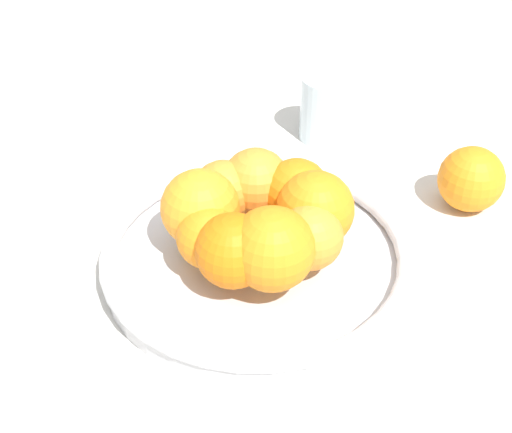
{
  "coord_description": "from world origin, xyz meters",
  "views": [
    {
      "loc": [
        0.5,
        0.27,
        0.51
      ],
      "look_at": [
        0.0,
        0.0,
        0.07
      ],
      "focal_mm": 50.0,
      "sensor_mm": 36.0,
      "label": 1
    }
  ],
  "objects": [
    {
      "name": "stray_orange",
      "position": [
        -0.22,
        0.17,
        0.04
      ],
      "size": [
        0.08,
        0.08,
        0.08
      ],
      "primitive_type": "sphere",
      "color": "orange",
      "rests_on": "ground_plane"
    },
    {
      "name": "fruit_bowl",
      "position": [
        0.0,
        0.0,
        0.02
      ],
      "size": [
        0.33,
        0.33,
        0.03
      ],
      "color": "silver",
      "rests_on": "ground_plane"
    },
    {
      "name": "drinking_glass",
      "position": [
        -0.29,
        -0.05,
        0.05
      ],
      "size": [
        0.07,
        0.07,
        0.09
      ],
      "primitive_type": "cylinder",
      "color": "silver",
      "rests_on": "ground_plane"
    },
    {
      "name": "orange_pile",
      "position": [
        0.0,
        0.0,
        0.07
      ],
      "size": [
        0.19,
        0.19,
        0.08
      ],
      "color": "orange",
      "rests_on": "fruit_bowl"
    },
    {
      "name": "ground_plane",
      "position": [
        0.0,
        0.0,
        0.0
      ],
      "size": [
        4.0,
        4.0,
        0.0
      ],
      "primitive_type": "plane",
      "color": "beige"
    }
  ]
}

